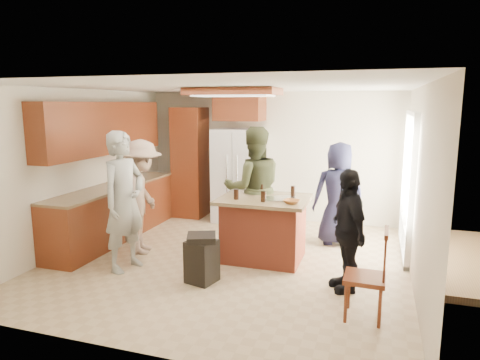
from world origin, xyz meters
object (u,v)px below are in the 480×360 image
(person_behind_right, at_px, (339,194))
(spindle_chair, at_px, (367,278))
(person_front_left, at_px, (124,201))
(trash_bin, at_px, (202,258))
(refrigerator, at_px, (238,175))
(person_side_right, at_px, (347,230))
(kitchen_island, at_px, (264,228))
(person_counter, at_px, (141,197))
(person_behind_left, at_px, (254,189))

(person_behind_right, xyz_separation_m, spindle_chair, (0.52, -2.44, -0.38))
(person_front_left, relative_size, person_behind_right, 1.14)
(person_front_left, distance_m, trash_bin, 1.34)
(person_front_left, distance_m, refrigerator, 2.93)
(person_behind_right, bearing_deg, trash_bin, 40.74)
(person_side_right, bearing_deg, kitchen_island, -144.18)
(spindle_chair, bearing_deg, person_counter, 161.59)
(trash_bin, bearing_deg, person_behind_left, 79.93)
(person_side_right, bearing_deg, trash_bin, -103.52)
(refrigerator, bearing_deg, person_side_right, -49.23)
(person_side_right, distance_m, trash_bin, 1.86)
(person_counter, relative_size, spindle_chair, 1.75)
(refrigerator, height_order, trash_bin, refrigerator)
(person_front_left, xyz_separation_m, person_behind_left, (1.44, 1.38, 0.01))
(person_side_right, relative_size, trash_bin, 2.40)
(person_behind_left, height_order, person_behind_right, person_behind_left)
(kitchen_island, bearing_deg, person_front_left, -151.21)
(person_front_left, height_order, person_side_right, person_front_left)
(person_counter, height_order, refrigerator, refrigerator)
(refrigerator, bearing_deg, person_front_left, -104.00)
(person_behind_right, distance_m, person_side_right, 1.78)
(refrigerator, xyz_separation_m, kitchen_island, (1.01, -1.90, -0.43))
(person_behind_left, height_order, trash_bin, person_behind_left)
(person_side_right, bearing_deg, refrigerator, -163.60)
(person_side_right, height_order, spindle_chair, person_side_right)
(trash_bin, bearing_deg, person_front_left, 175.10)
(spindle_chair, bearing_deg, person_side_right, 110.61)
(person_front_left, relative_size, spindle_chair, 1.93)
(refrigerator, relative_size, spindle_chair, 1.81)
(person_front_left, xyz_separation_m, trash_bin, (1.18, -0.10, -0.64))
(person_behind_right, bearing_deg, kitchen_island, 33.89)
(kitchen_island, xyz_separation_m, trash_bin, (-0.55, -1.05, -0.16))
(person_side_right, height_order, refrigerator, refrigerator)
(person_side_right, relative_size, refrigerator, 0.84)
(kitchen_island, bearing_deg, person_side_right, -29.81)
(person_front_left, height_order, person_behind_right, person_front_left)
(person_behind_left, distance_m, spindle_chair, 2.60)
(person_counter, xyz_separation_m, spindle_chair, (3.35, -1.11, -0.42))
(person_front_left, xyz_separation_m, refrigerator, (0.71, 2.84, -0.06))
(person_front_left, bearing_deg, person_side_right, -73.22)
(person_side_right, distance_m, person_counter, 3.12)
(person_front_left, bearing_deg, kitchen_island, -49.07)
(person_counter, height_order, spindle_chair, person_counter)
(person_behind_right, bearing_deg, person_front_left, 23.12)
(person_behind_left, height_order, refrigerator, person_behind_left)
(person_behind_right, distance_m, person_counter, 3.12)
(person_side_right, xyz_separation_m, trash_bin, (-1.78, -0.34, -0.44))
(kitchen_island, relative_size, spindle_chair, 1.29)
(trash_bin, bearing_deg, person_counter, 149.61)
(person_behind_right, bearing_deg, person_side_right, 85.14)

